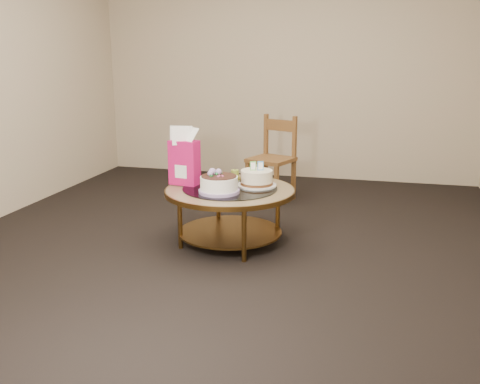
% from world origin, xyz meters
% --- Properties ---
extents(ground, '(5.00, 5.00, 0.00)m').
position_xyz_m(ground, '(0.00, 0.00, 0.00)').
color(ground, black).
rests_on(ground, ground).
extents(room_walls, '(4.52, 5.02, 2.61)m').
position_xyz_m(room_walls, '(0.00, 0.00, 1.54)').
color(room_walls, tan).
rests_on(room_walls, ground).
extents(coffee_table, '(1.02, 1.02, 0.46)m').
position_xyz_m(coffee_table, '(0.00, -0.00, 0.38)').
color(coffee_table, brown).
rests_on(coffee_table, ground).
extents(decorated_cake, '(0.31, 0.31, 0.18)m').
position_xyz_m(decorated_cake, '(-0.04, -0.16, 0.52)').
color(decorated_cake, '#A386BD').
rests_on(decorated_cake, coffee_table).
extents(cream_cake, '(0.31, 0.31, 0.20)m').
position_xyz_m(cream_cake, '(0.19, 0.12, 0.52)').
color(cream_cake, white).
rests_on(cream_cake, coffee_table).
extents(gift_bag, '(0.25, 0.19, 0.46)m').
position_xyz_m(gift_bag, '(-0.38, 0.03, 0.68)').
color(gift_bag, '#BE1158').
rests_on(gift_bag, coffee_table).
extents(pillar_candle, '(0.13, 0.13, 0.09)m').
position_xyz_m(pillar_candle, '(-0.03, 0.27, 0.49)').
color(pillar_candle, '#EDD061').
rests_on(pillar_candle, coffee_table).
extents(dining_chair, '(0.51, 0.51, 0.86)m').
position_xyz_m(dining_chair, '(0.08, 1.38, 0.44)').
color(dining_chair, brown).
rests_on(dining_chair, ground).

